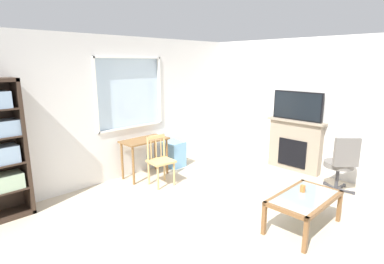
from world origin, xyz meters
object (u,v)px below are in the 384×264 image
object	(u,v)px
plastic_drawer_unit	(174,154)
sippy_cup	(303,189)
desk_under_window	(145,146)
wooden_chair	(160,160)
tv	(297,106)
coffee_table	(304,201)
fireplace	(295,145)
office_chair	(341,162)

from	to	relation	value
plastic_drawer_unit	sippy_cup	size ratio (longest dim) A/B	6.04
desk_under_window	wooden_chair	distance (m)	0.54
plastic_drawer_unit	tv	bearing A→B (deg)	-49.64
desk_under_window	tv	size ratio (longest dim) A/B	0.88
wooden_chair	plastic_drawer_unit	size ratio (longest dim) A/B	1.66
coffee_table	plastic_drawer_unit	bearing A→B (deg)	82.54
plastic_drawer_unit	fireplace	size ratio (longest dim) A/B	0.46
wooden_chair	sippy_cup	distance (m)	2.49
desk_under_window	coffee_table	world-z (taller)	desk_under_window
wooden_chair	fireplace	distance (m)	2.80
plastic_drawer_unit	wooden_chair	bearing A→B (deg)	-145.80
tv	sippy_cup	distance (m)	2.35
wooden_chair	plastic_drawer_unit	distance (m)	1.02
wooden_chair	coffee_table	bearing A→B (deg)	-80.40
desk_under_window	plastic_drawer_unit	distance (m)	0.86
tv	desk_under_window	bearing A→B (deg)	142.45
plastic_drawer_unit	office_chair	distance (m)	3.21
wooden_chair	office_chair	world-z (taller)	office_chair
tv	office_chair	size ratio (longest dim) A/B	1.02
desk_under_window	tv	xyz separation A→B (m)	(2.40, -1.84, 0.72)
office_chair	coffee_table	bearing A→B (deg)	-176.60
office_chair	plastic_drawer_unit	bearing A→B (deg)	110.39
plastic_drawer_unit	tv	distance (m)	2.71
desk_under_window	wooden_chair	bearing A→B (deg)	-94.56
plastic_drawer_unit	sippy_cup	bearing A→B (deg)	-95.45
tv	coffee_table	bearing A→B (deg)	-149.40
wooden_chair	office_chair	size ratio (longest dim) A/B	0.90
coffee_table	sippy_cup	xyz separation A→B (m)	(0.12, 0.09, 0.11)
desk_under_window	sippy_cup	size ratio (longest dim) A/B	9.89
fireplace	office_chair	bearing A→B (deg)	-115.05
sippy_cup	wooden_chair	bearing A→B (deg)	102.62
plastic_drawer_unit	fireplace	bearing A→B (deg)	-49.32
tv	coffee_table	size ratio (longest dim) A/B	0.93
sippy_cup	coffee_table	bearing A→B (deg)	-142.82
desk_under_window	tv	world-z (taller)	tv
wooden_chair	coffee_table	size ratio (longest dim) A/B	0.83
wooden_chair	office_chair	xyz separation A→B (m)	(1.94, -2.43, 0.09)
tv	plastic_drawer_unit	bearing A→B (deg)	130.36
wooden_chair	office_chair	distance (m)	3.11
desk_under_window	plastic_drawer_unit	size ratio (longest dim) A/B	1.64
fireplace	wooden_chair	bearing A→B (deg)	151.58
wooden_chair	tv	xyz separation A→B (m)	(2.44, -1.33, 0.88)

